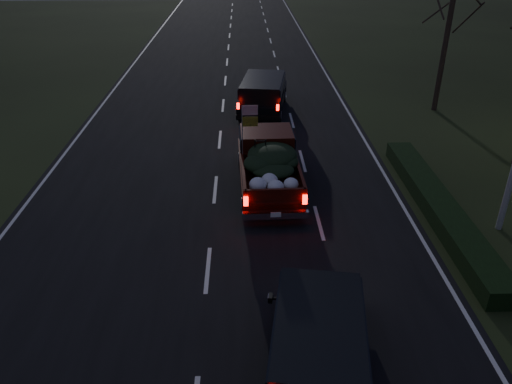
{
  "coord_description": "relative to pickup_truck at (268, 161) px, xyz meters",
  "views": [
    {
      "loc": [
        1.07,
        -11.75,
        8.85
      ],
      "look_at": [
        1.47,
        2.34,
        1.3
      ],
      "focal_mm": 35.0,
      "sensor_mm": 36.0,
      "label": 1
    }
  ],
  "objects": [
    {
      "name": "hedge_row",
      "position": [
        5.78,
        -2.19,
        -0.79
      ],
      "size": [
        1.0,
        10.0,
        0.6
      ],
      "primitive_type": "cube",
      "color": "black",
      "rests_on": "ground"
    },
    {
      "name": "pickup_truck",
      "position": [
        0.0,
        0.0,
        0.0
      ],
      "size": [
        2.29,
        5.6,
        2.91
      ],
      "rotation": [
        0.0,
        0.0,
        0.03
      ],
      "color": "#3C0F08",
      "rests_on": "ground"
    },
    {
      "name": "lead_suv",
      "position": [
        0.16,
        8.75,
        0.03
      ],
      "size": [
        2.88,
        5.42,
        1.48
      ],
      "rotation": [
        0.0,
        0.0,
        -0.15
      ],
      "color": "black",
      "rests_on": "ground"
    },
    {
      "name": "ground",
      "position": [
        -2.02,
        -5.19,
        -1.09
      ],
      "size": [
        120.0,
        120.0,
        0.0
      ],
      "primitive_type": "plane",
      "color": "black",
      "rests_on": "ground"
    },
    {
      "name": "rear_suv",
      "position": [
        0.61,
        -9.06,
        -0.07
      ],
      "size": [
        2.63,
        4.91,
        1.34
      ],
      "rotation": [
        0.0,
        0.0,
        -0.15
      ],
      "color": "black",
      "rests_on": "ground"
    },
    {
      "name": "road_asphalt",
      "position": [
        -2.02,
        -5.19,
        -1.08
      ],
      "size": [
        14.0,
        120.0,
        0.02
      ],
      "primitive_type": "cube",
      "color": "black",
      "rests_on": "ground"
    },
    {
      "name": "bare_tree_far",
      "position": [
        9.48,
        8.81,
        4.14
      ],
      "size": [
        3.6,
        3.6,
        7.0
      ],
      "color": "black",
      "rests_on": "ground"
    }
  ]
}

